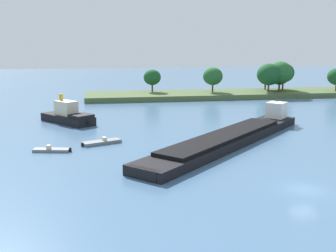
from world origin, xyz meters
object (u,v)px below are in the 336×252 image
cargo_barge (232,137)px  small_motorboat (102,142)px  fishing_skiff (52,150)px  tugboat (68,116)px

cargo_barge → small_motorboat: 19.34m
cargo_barge → fishing_skiff: (-26.01, -0.80, -0.71)m
tugboat → small_motorboat: size_ratio=1.96×
cargo_barge → fishing_skiff: size_ratio=6.19×
fishing_skiff → cargo_barge: bearing=1.8°
cargo_barge → small_motorboat: (-19.17, 2.49, -0.67)m
small_motorboat → tugboat: bearing=109.1°
fishing_skiff → tugboat: bearing=87.5°
cargo_barge → small_motorboat: bearing=172.6°
tugboat → fishing_skiff: 20.50m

